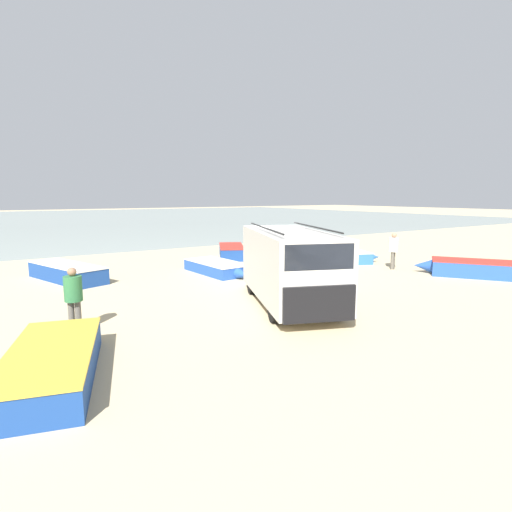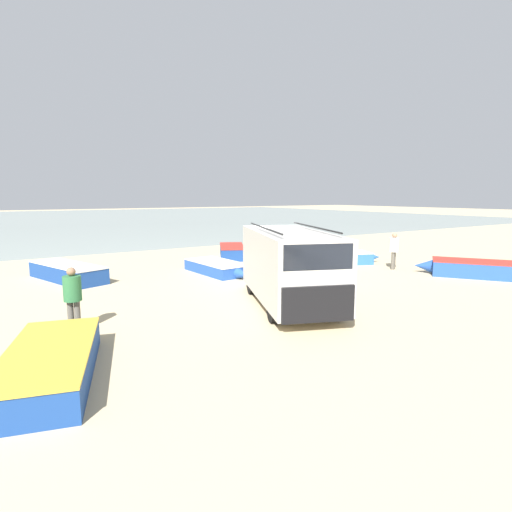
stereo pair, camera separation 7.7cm
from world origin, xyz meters
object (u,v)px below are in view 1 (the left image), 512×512
(fisherman_0, at_px, (277,239))
(fisherman_1, at_px, (73,294))
(fishing_rowboat_0, at_px, (218,268))
(fishing_rowboat_4, at_px, (53,362))
(fishing_rowboat_1, at_px, (472,268))
(parked_van, at_px, (290,265))
(fishing_rowboat_2, at_px, (231,251))
(fishing_rowboat_5, at_px, (340,258))
(fishing_rowboat_3, at_px, (65,272))
(fisherman_2, at_px, (394,247))

(fisherman_0, bearing_deg, fisherman_1, 169.56)
(fishing_rowboat_0, distance_m, fishing_rowboat_4, 10.54)
(fishing_rowboat_1, xyz_separation_m, fisherman_0, (-3.61, 9.35, 0.63))
(parked_van, distance_m, fishing_rowboat_2, 10.46)
(parked_van, xyz_separation_m, fishing_rowboat_2, (3.41, 9.84, -0.95))
(fishing_rowboat_1, xyz_separation_m, fishing_rowboat_5, (-2.48, 5.47, -0.04))
(fishing_rowboat_5, bearing_deg, fishing_rowboat_1, -43.20)
(fishing_rowboat_3, distance_m, fishing_rowboat_5, 12.81)
(fishing_rowboat_3, bearing_deg, fishing_rowboat_2, -97.87)
(fisherman_0, bearing_deg, fishing_rowboat_1, -112.52)
(fisherman_1, bearing_deg, fisherman_0, -29.05)
(fishing_rowboat_3, bearing_deg, fisherman_1, 155.46)
(fisherman_2, bearing_deg, fisherman_1, 71.22)
(fishing_rowboat_0, bearing_deg, fishing_rowboat_2, 139.05)
(fishing_rowboat_3, bearing_deg, fishing_rowboat_4, 152.36)
(fishing_rowboat_0, relative_size, fisherman_0, 2.57)
(fishing_rowboat_1, distance_m, fishing_rowboat_2, 12.05)
(fisherman_0, xyz_separation_m, fisherman_1, (-11.94, -7.82, 0.03))
(fishing_rowboat_3, xyz_separation_m, fisherman_0, (11.26, 0.68, 0.63))
(fishing_rowboat_0, relative_size, fishing_rowboat_3, 0.82)
(fishing_rowboat_2, bearing_deg, fishing_rowboat_4, 164.55)
(fishing_rowboat_5, bearing_deg, fisherman_1, -140.83)
(fishing_rowboat_4, height_order, fishing_rowboat_5, fishing_rowboat_4)
(fishing_rowboat_4, bearing_deg, fishing_rowboat_0, -29.15)
(fishing_rowboat_1, bearing_deg, fishing_rowboat_3, 24.96)
(parked_van, relative_size, fishing_rowboat_0, 1.38)
(fisherman_1, bearing_deg, parked_van, -71.04)
(fisherman_0, distance_m, fisherman_1, 14.28)
(parked_van, distance_m, fishing_rowboat_1, 9.52)
(fishing_rowboat_0, distance_m, fisherman_0, 6.08)
(fishing_rowboat_2, xyz_separation_m, fishing_rowboat_5, (3.56, -4.95, -0.04))
(fisherman_2, bearing_deg, fishing_rowboat_5, -4.56)
(fishing_rowboat_3, distance_m, fishing_rowboat_4, 9.80)
(parked_van, relative_size, fishing_rowboat_1, 1.39)
(fisherman_0, xyz_separation_m, fisherman_2, (2.06, -6.43, 0.06))
(fishing_rowboat_1, height_order, fishing_rowboat_4, fishing_rowboat_1)
(parked_van, xyz_separation_m, fisherman_1, (-6.11, 0.94, -0.29))
(parked_van, xyz_separation_m, fishing_rowboat_3, (-5.43, 8.08, -0.95))
(fishing_rowboat_0, distance_m, fishing_rowboat_3, 6.34)
(parked_van, height_order, fishing_rowboat_0, parked_van)
(fishing_rowboat_5, xyz_separation_m, fisherman_2, (0.92, -2.55, 0.74))
(fishing_rowboat_1, relative_size, fishing_rowboat_3, 0.81)
(fishing_rowboat_0, height_order, fishing_rowboat_3, fishing_rowboat_3)
(fishing_rowboat_5, relative_size, fisherman_1, 2.43)
(fishing_rowboat_1, distance_m, fisherman_1, 15.65)
(parked_van, relative_size, fishing_rowboat_5, 1.42)
(parked_van, bearing_deg, fishing_rowboat_3, -124.73)
(fishing_rowboat_1, height_order, fisherman_0, fisherman_0)
(fishing_rowboat_2, relative_size, fishing_rowboat_3, 0.80)
(fishing_rowboat_0, bearing_deg, fisherman_2, 59.50)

